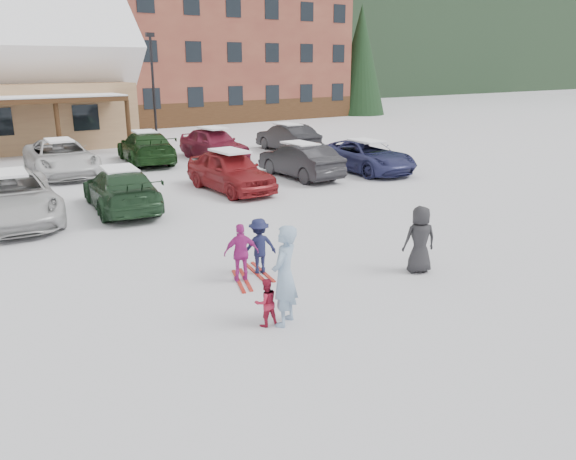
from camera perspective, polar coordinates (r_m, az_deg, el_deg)
ground at (r=12.19m, az=1.52°, el=-5.84°), size 160.00×160.00×0.00m
alpine_hotel at (r=51.69m, az=-11.42°, el=20.66°), size 31.48×14.01×21.48m
lamp_post at (r=36.53m, az=-13.56°, el=14.50°), size 0.50×0.25×6.44m
conifer_1 at (r=55.10m, az=7.42°, el=18.09°), size 4.84×4.84×11.22m
conifer_3 at (r=54.58m, az=-22.16°, el=15.88°), size 3.96×3.96×9.18m
conifer_4 at (r=68.50m, az=1.83°, el=18.12°), size 5.06×5.06×11.73m
adult_skier at (r=10.21m, az=-0.36°, el=-4.66°), size 0.83×0.76×1.90m
toddler_red at (r=10.33m, az=-2.26°, el=-7.36°), size 0.48×0.40×0.92m
child_navy at (r=12.79m, az=-2.96°, el=-1.66°), size 0.92×0.63×1.30m
skis_child_navy at (r=13.01m, az=-2.92°, el=-4.32°), size 0.46×1.41×0.03m
child_magenta at (r=12.35m, az=-4.76°, el=-2.33°), size 0.84×0.57×1.32m
skis_child_magenta at (r=12.57m, az=-4.69°, el=-5.11°), size 0.67×1.38×0.03m
bystander_dark at (r=13.18m, az=13.24°, el=-0.95°), size 0.90×0.75×1.56m
parked_car_2 at (r=18.95m, az=-26.31°, el=2.99°), size 3.00×5.68×1.52m
parked_car_3 at (r=19.21m, az=-16.59°, el=3.98°), size 2.53×4.97×1.38m
parked_car_4 at (r=21.37m, az=-5.88°, el=6.00°), size 1.87×4.51×1.53m
parked_car_5 at (r=23.82m, az=1.24°, el=7.07°), size 1.62×4.44×1.45m
parked_car_6 at (r=25.38m, az=7.94°, el=7.43°), size 2.53×5.09×1.39m
parked_car_10 at (r=26.29m, az=-22.07°, el=6.84°), size 2.86×5.62×1.52m
parked_car_11 at (r=28.30m, az=-14.25°, el=8.15°), size 2.96×5.50×1.52m
parked_car_12 at (r=28.77m, az=-7.55°, el=8.69°), size 2.10×4.70×1.57m
parked_car_13 at (r=31.16m, az=-0.04°, el=9.35°), size 1.80×4.58×1.49m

